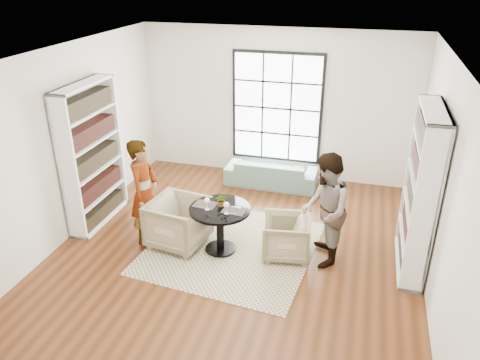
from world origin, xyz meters
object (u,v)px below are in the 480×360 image
(sofa, at_px, (271,173))
(person_left, at_px, (144,192))
(armchair_left, at_px, (179,223))
(armchair_right, at_px, (286,237))
(wine_glass_left, at_px, (207,201))
(wine_glass_right, at_px, (226,205))
(person_right, at_px, (325,210))
(flower_centerpiece, at_px, (222,200))
(pedestal_table, at_px, (220,220))

(sofa, bearing_deg, person_left, 59.50)
(armchair_left, height_order, armchair_right, armchair_left)
(armchair_left, xyz_separation_m, wine_glass_left, (0.51, -0.09, 0.50))
(armchair_right, height_order, wine_glass_right, wine_glass_right)
(person_right, bearing_deg, wine_glass_right, -88.64)
(sofa, bearing_deg, armchair_right, 107.13)
(person_right, bearing_deg, person_left, -96.82)
(sofa, xyz_separation_m, wine_glass_right, (-0.13, -2.66, 0.62))
(wine_glass_right, xyz_separation_m, flower_centerpiece, (-0.14, 0.21, -0.04))
(armchair_left, height_order, wine_glass_left, wine_glass_left)
(pedestal_table, distance_m, flower_centerpiece, 0.31)
(pedestal_table, height_order, person_left, person_left)
(wine_glass_right, bearing_deg, person_right, 11.09)
(wine_glass_right, bearing_deg, wine_glass_left, 172.12)
(armchair_right, distance_m, wine_glass_left, 1.31)
(flower_centerpiece, bearing_deg, sofa, 83.74)
(armchair_left, bearing_deg, armchair_right, -76.32)
(sofa, distance_m, armchair_left, 2.70)
(armchair_left, bearing_deg, flower_centerpiece, -74.77)
(pedestal_table, height_order, armchair_left, armchair_left)
(person_left, distance_m, wine_glass_right, 1.38)
(pedestal_table, bearing_deg, sofa, 83.77)
(person_right, height_order, wine_glass_right, person_right)
(wine_glass_left, height_order, flower_centerpiece, flower_centerpiece)
(flower_centerpiece, bearing_deg, person_right, 2.41)
(person_left, distance_m, flower_centerpiece, 1.24)
(person_left, bearing_deg, pedestal_table, -91.38)
(flower_centerpiece, bearing_deg, pedestal_table, -95.18)
(sofa, xyz_separation_m, armchair_right, (0.72, -2.38, 0.06))
(person_right, height_order, wine_glass_left, person_right)
(person_right, relative_size, wine_glass_right, 8.94)
(sofa, bearing_deg, pedestal_table, 84.09)
(person_left, height_order, flower_centerpiece, person_left)
(sofa, distance_m, wine_glass_left, 2.72)
(pedestal_table, bearing_deg, armchair_left, -179.81)
(sofa, height_order, person_right, person_right)
(sofa, height_order, wine_glass_right, wine_glass_right)
(wine_glass_right, bearing_deg, sofa, 87.22)
(pedestal_table, relative_size, person_left, 0.55)
(person_right, bearing_deg, armchair_right, -99.74)
(armchair_right, xyz_separation_m, wine_glass_right, (-0.85, -0.27, 0.56))
(armchair_left, bearing_deg, person_left, 98.86)
(pedestal_table, height_order, person_right, person_right)
(wine_glass_left, height_order, wine_glass_right, wine_glass_left)
(pedestal_table, xyz_separation_m, armchair_left, (-0.68, -0.00, -0.15))
(armchair_left, relative_size, person_left, 0.50)
(person_right, distance_m, flower_centerpiece, 1.54)
(pedestal_table, bearing_deg, wine_glass_left, -151.30)
(armchair_right, xyz_separation_m, person_left, (-2.23, -0.14, 0.54))
(pedestal_table, height_order, armchair_right, pedestal_table)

